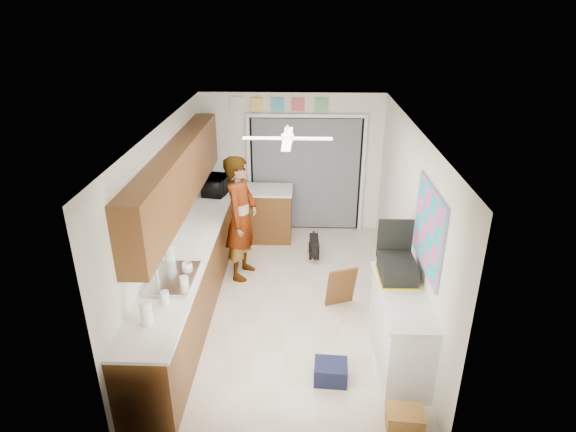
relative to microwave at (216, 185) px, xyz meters
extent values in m
plane|color=beige|center=(1.25, -1.76, -1.09)|extent=(5.00, 5.00, 0.00)
plane|color=white|center=(1.25, -1.76, 1.41)|extent=(5.00, 5.00, 0.00)
plane|color=white|center=(1.25, 0.74, 0.16)|extent=(3.20, 0.00, 3.20)
plane|color=white|center=(1.25, -4.26, 0.16)|extent=(3.20, 0.00, 3.20)
plane|color=white|center=(-0.35, -1.76, 0.16)|extent=(0.00, 5.00, 5.00)
plane|color=white|center=(2.85, -1.76, 0.16)|extent=(0.00, 5.00, 5.00)
cube|color=#5C3716|center=(-0.05, -1.76, -0.64)|extent=(0.60, 4.80, 0.90)
cube|color=white|center=(-0.04, -1.76, -0.17)|extent=(0.62, 4.80, 0.04)
cube|color=#5C3716|center=(-0.19, -1.56, 0.71)|extent=(0.32, 4.00, 0.80)
cube|color=silver|center=(-0.04, -2.76, -0.13)|extent=(0.50, 0.76, 0.06)
cylinder|color=silver|center=(-0.23, -2.76, -0.04)|extent=(0.03, 0.03, 0.22)
cube|color=#5C3716|center=(0.75, 0.24, -0.64)|extent=(1.00, 0.60, 0.90)
cube|color=white|center=(0.75, 0.24, -0.17)|extent=(1.04, 0.64, 0.04)
cube|color=black|center=(1.50, 0.71, -0.04)|extent=(2.00, 0.06, 2.10)
cube|color=slate|center=(1.50, 0.67, -0.04)|extent=(1.90, 0.03, 2.05)
cube|color=white|center=(0.48, 0.68, -0.04)|extent=(0.06, 0.04, 2.10)
cube|color=white|center=(2.52, 0.68, -0.04)|extent=(0.06, 0.04, 2.10)
cube|color=white|center=(1.50, 0.68, 1.03)|extent=(2.10, 0.04, 0.06)
cube|color=#FAC853|center=(0.65, 0.71, 1.21)|extent=(0.22, 0.02, 0.22)
cube|color=#45A6B9|center=(1.00, 0.71, 1.21)|extent=(0.22, 0.02, 0.22)
cube|color=#DA5255|center=(1.35, 0.71, 1.21)|extent=(0.22, 0.02, 0.22)
cube|color=#62AD64|center=(1.75, 0.71, 1.21)|extent=(0.22, 0.02, 0.22)
cube|color=silver|center=(0.30, 0.71, 1.21)|extent=(0.22, 0.02, 0.26)
cube|color=white|center=(2.60, -2.96, -0.64)|extent=(0.50, 1.40, 0.90)
cube|color=white|center=(2.59, -2.96, -0.17)|extent=(0.54, 1.44, 0.04)
cube|color=#DE52A0|center=(2.83, -2.76, 0.56)|extent=(0.03, 1.15, 0.95)
cube|color=white|center=(1.25, -1.56, 1.23)|extent=(1.14, 1.14, 0.24)
imported|color=black|center=(0.00, 0.00, 0.00)|extent=(0.45, 0.59, 0.29)
imported|color=silver|center=(-0.17, -2.36, 0.02)|extent=(0.14, 0.14, 0.34)
imported|color=white|center=(0.07, -2.53, -0.10)|extent=(0.15, 0.15, 0.10)
cylinder|color=silver|center=(0.13, -2.91, -0.08)|extent=(0.13, 0.13, 0.14)
cylinder|color=silver|center=(-0.01, -3.21, -0.08)|extent=(0.12, 0.12, 0.14)
cylinder|color=white|center=(-0.09, -3.59, -0.01)|extent=(0.14, 0.14, 0.27)
cube|color=black|center=(2.57, -2.60, -0.03)|extent=(0.41, 0.54, 0.23)
cube|color=yellow|center=(2.57, -2.60, -0.14)|extent=(0.45, 0.59, 0.02)
cube|color=black|center=(2.57, -2.31, 0.22)|extent=(0.42, 0.04, 0.50)
cube|color=#C4883D|center=(2.50, -3.96, -0.97)|extent=(0.38, 0.30, 0.23)
cube|color=black|center=(1.80, -3.30, -0.97)|extent=(0.39, 0.33, 0.23)
cube|color=#5C3716|center=(2.00, -1.85, -0.78)|extent=(0.44, 0.29, 0.61)
imported|color=white|center=(0.54, -1.04, -0.13)|extent=(0.60, 0.78, 1.92)
cube|color=black|center=(1.65, -0.42, -0.89)|extent=(0.23, 0.50, 0.39)
camera|label=1|loc=(1.46, -7.52, 2.83)|focal=30.00mm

